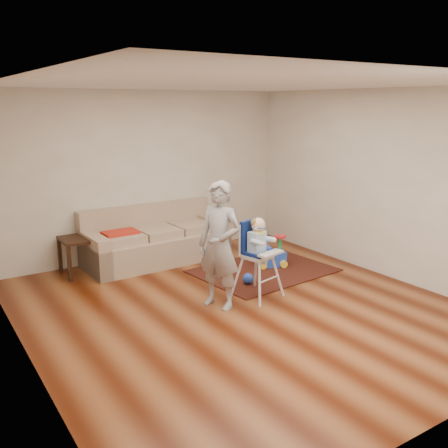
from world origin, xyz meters
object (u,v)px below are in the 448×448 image
adult (219,245)px  high_chair (258,259)px  sofa (157,235)px  ride_on_toy (271,251)px  side_table (81,256)px  toy_ball (248,278)px

adult → high_chair: bearing=66.3°
sofa → ride_on_toy: 1.83m
side_table → high_chair: (1.65, -2.17, 0.24)m
ride_on_toy → adult: bearing=-129.1°
sofa → side_table: 1.21m
ride_on_toy → toy_ball: ride_on_toy is taller
side_table → adult: adult is taller
ride_on_toy → adult: adult is taller
sofa → ride_on_toy: sofa is taller
toy_ball → adult: adult is taller
toy_ball → high_chair: high_chair is taller
ride_on_toy → adult: size_ratio=0.30×
sofa → toy_ball: 1.81m
sofa → ride_on_toy: size_ratio=4.81×
sofa → adult: size_ratio=1.46×
toy_ball → adult: 1.10m
side_table → adult: 2.47m
side_table → toy_ball: side_table is taller
high_chair → adult: size_ratio=0.68×
ride_on_toy → toy_ball: 0.92m
toy_ball → ride_on_toy: bearing=31.4°
high_chair → side_table: bearing=113.3°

